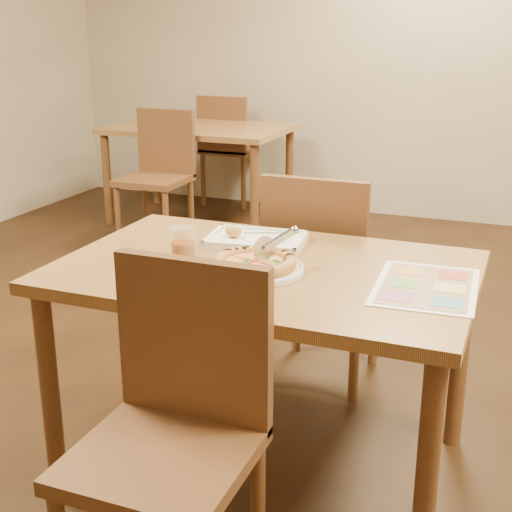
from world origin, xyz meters
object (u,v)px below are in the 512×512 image
at_px(dining_table, 265,291).
at_px(appetizer_tray, 254,241).
at_px(chair_near, 179,397).
at_px(glass_tumbler, 183,245).
at_px(plate, 256,269).
at_px(pizza_cutter, 275,242).
at_px(menu, 426,286).
at_px(bg_table, 199,138).
at_px(bg_chair_near, 160,160).
at_px(pizza, 255,263).
at_px(chair_far, 319,256).
at_px(bg_chair_far, 227,137).

height_order(dining_table, appetizer_tray, appetizer_tray).
distance_m(chair_near, glass_tumbler, 0.66).
relative_size(plate, pizza_cutter, 2.24).
bearing_deg(menu, dining_table, 179.18).
distance_m(pizza_cutter, appetizer_tray, 0.28).
distance_m(bg_table, bg_chair_near, 0.61).
bearing_deg(plate, bg_table, 119.10).
height_order(bg_table, pizza, pizza).
distance_m(chair_near, menu, 0.79).
xyz_separation_m(chair_far, plate, (-0.01, -0.66, 0.16)).
bearing_deg(glass_tumbler, bg_table, 115.08).
relative_size(chair_near, glass_tumbler, 4.41).
xyz_separation_m(chair_near, bg_table, (-1.60, 3.40, 0.07)).
xyz_separation_m(chair_far, pizza, (-0.01, -0.67, 0.18)).
relative_size(dining_table, bg_chair_near, 2.77).
xyz_separation_m(chair_near, bg_chair_far, (-1.60, 3.90, 0.00)).
bearing_deg(chair_near, bg_chair_far, 112.29).
relative_size(pizza_cutter, menu, 0.33).
bearing_deg(bg_chair_near, menu, -46.36).
height_order(chair_near, pizza_cutter, chair_near).
bearing_deg(plate, bg_chair_far, 115.34).
bearing_deg(bg_chair_near, bg_chair_far, 90.00).
distance_m(chair_near, chair_far, 1.20).
relative_size(dining_table, bg_chair_far, 2.77).
xyz_separation_m(chair_far, pizza_cutter, (0.04, -0.62, 0.24)).
height_order(chair_far, glass_tumbler, chair_far).
height_order(plate, appetizer_tray, appetizer_tray).
height_order(bg_chair_far, menu, bg_chair_far).
height_order(pizza, pizza_cutter, pizza_cutter).
relative_size(bg_table, plate, 4.42).
bearing_deg(pizza, chair_near, -88.91).
height_order(plate, glass_tumbler, glass_tumbler).
xyz_separation_m(bg_chair_near, appetizer_tray, (1.48, -2.00, 0.17)).
height_order(dining_table, pizza, pizza).
distance_m(chair_near, appetizer_tray, 0.83).
bearing_deg(plate, chair_far, 89.39).
xyz_separation_m(chair_far, bg_chair_far, (-1.60, 2.70, 0.00)).
height_order(bg_chair_near, plate, bg_chair_near).
xyz_separation_m(dining_table, bg_table, (-1.60, 2.80, 0.00)).
xyz_separation_m(chair_far, glass_tumbler, (-0.27, -0.64, 0.20)).
bearing_deg(pizza, bg_table, 119.03).
bearing_deg(appetizer_tray, chair_far, 73.50).
xyz_separation_m(bg_table, menu, (2.10, -2.81, 0.09)).
xyz_separation_m(bg_chair_near, bg_chair_far, (0.00, 1.10, 0.00)).
distance_m(bg_chair_far, menu, 3.92).
xyz_separation_m(chair_near, menu, (0.50, 0.59, 0.16)).
height_order(chair_far, bg_table, chair_far).
height_order(dining_table, pizza_cutter, pizza_cutter).
distance_m(dining_table, menu, 0.51).
relative_size(bg_table, glass_tumbler, 12.20).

